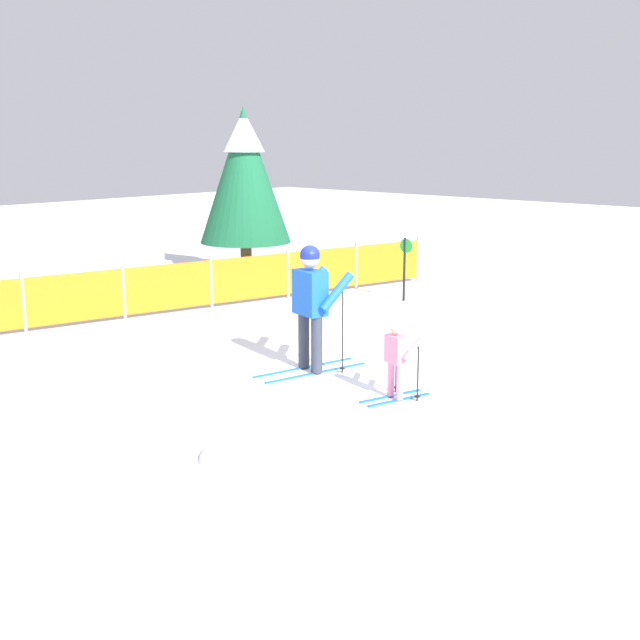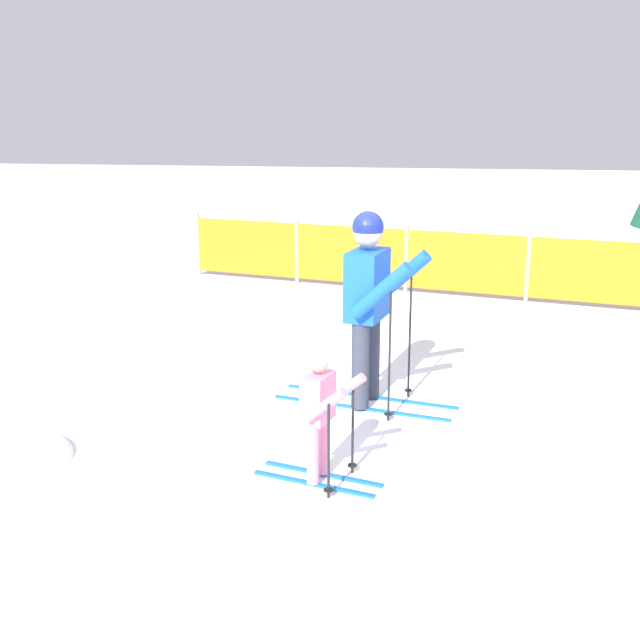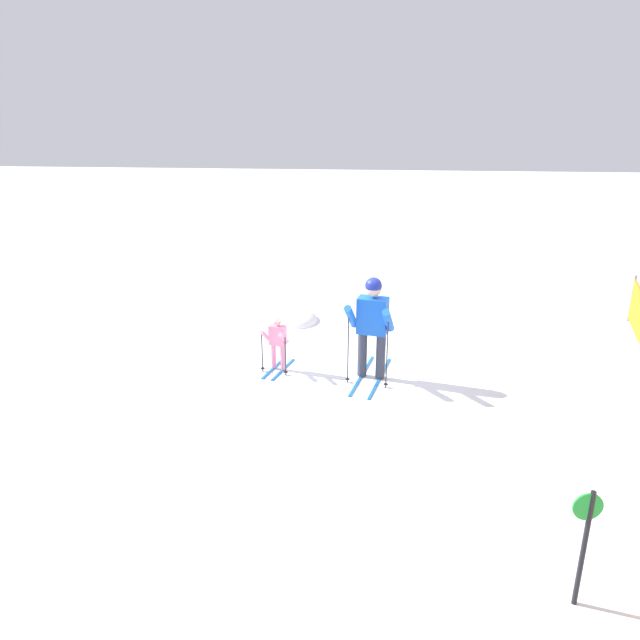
% 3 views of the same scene
% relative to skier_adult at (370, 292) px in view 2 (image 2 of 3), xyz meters
% --- Properties ---
extents(ground_plane, '(60.00, 60.00, 0.00)m').
position_rel_skier_adult_xyz_m(ground_plane, '(-0.16, -0.24, -1.06)').
color(ground_plane, white).
extents(skier_adult, '(1.72, 0.84, 1.78)m').
position_rel_skier_adult_xyz_m(skier_adult, '(0.00, 0.00, 0.00)').
color(skier_adult, '#1966B2').
rests_on(skier_adult, ground_plane).
extents(skier_child, '(0.98, 0.53, 1.02)m').
position_rel_skier_adult_xyz_m(skier_child, '(-0.20, -1.63, -0.47)').
color(skier_child, '#1966B2').
rests_on(skier_child, ground_plane).
extents(safety_fence, '(10.27, 2.41, 1.01)m').
position_rel_skier_adult_xyz_m(safety_fence, '(1.81, 4.30, -0.56)').
color(safety_fence, gray).
rests_on(safety_fence, ground_plane).
extents(snow_mound, '(1.08, 0.92, 0.43)m').
position_rel_skier_adult_xyz_m(snow_mound, '(-2.71, -1.61, -1.06)').
color(snow_mound, white).
rests_on(snow_mound, ground_plane).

